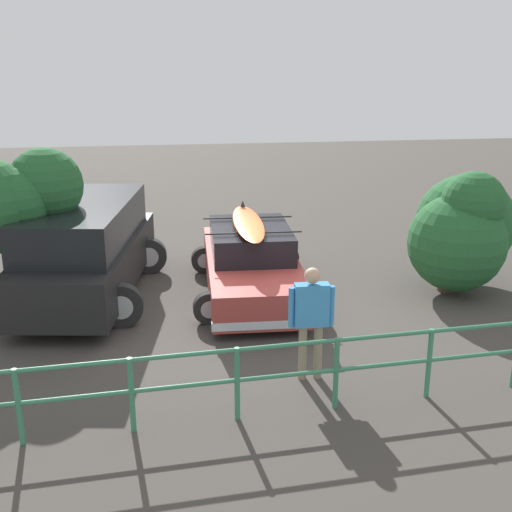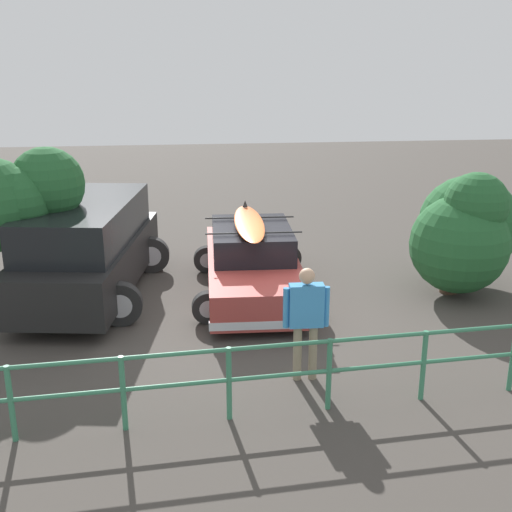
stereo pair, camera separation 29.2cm
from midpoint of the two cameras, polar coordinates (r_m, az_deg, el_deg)
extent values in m
cube|color=#423D38|center=(11.84, -0.39, -4.49)|extent=(44.00, 44.00, 0.02)
cube|color=#9E3833|center=(12.26, 0.36, -1.32)|extent=(1.84, 4.38, 0.62)
cube|color=black|center=(12.26, 0.29, 1.44)|extent=(1.55, 2.13, 0.51)
cube|color=silver|center=(10.36, 1.37, -6.11)|extent=(1.72, 0.16, 0.14)
cube|color=silver|center=(14.33, -0.37, 0.71)|extent=(1.72, 0.16, 0.14)
cylinder|color=black|center=(11.19, 5.34, -4.30)|extent=(0.57, 0.18, 0.57)
cylinder|color=#B7B7BC|center=(11.19, 5.34, -4.30)|extent=(0.31, 0.19, 0.31)
cylinder|color=black|center=(11.03, -3.50, -4.58)|extent=(0.57, 0.18, 0.57)
cylinder|color=#B7B7BC|center=(11.03, -3.50, -4.58)|extent=(0.31, 0.19, 0.31)
cylinder|color=black|center=(13.68, 3.46, -0.12)|extent=(0.57, 0.18, 0.57)
cylinder|color=#B7B7BC|center=(13.68, 3.46, -0.12)|extent=(0.31, 0.19, 0.31)
cylinder|color=black|center=(13.55, -3.75, -0.30)|extent=(0.57, 0.18, 0.57)
cylinder|color=#B7B7BC|center=(13.55, -3.75, -0.30)|extent=(0.31, 0.19, 0.31)
cylinder|color=black|center=(11.63, 0.53, 2.06)|extent=(1.76, 0.09, 0.03)
cylinder|color=black|center=(12.73, 0.08, 3.44)|extent=(1.76, 0.09, 0.03)
ellipsoid|color=orange|center=(12.10, 0.06, 2.98)|extent=(0.64, 2.78, 0.09)
cone|color=black|center=(13.14, -0.33, 4.68)|extent=(0.10, 0.10, 0.14)
cube|color=black|center=(12.51, -14.01, -0.52)|extent=(2.47, 4.85, 0.84)
cube|color=black|center=(12.29, -14.28, 2.98)|extent=(2.17, 3.82, 0.74)
cylinder|color=black|center=(14.72, -11.55, 2.78)|extent=(0.70, 0.28, 0.68)
cylinder|color=black|center=(11.11, -11.23, -4.21)|extent=(0.75, 0.22, 0.75)
cylinder|color=#B7B7BC|center=(11.11, -11.23, -4.21)|extent=(0.42, 0.23, 0.42)
cylinder|color=black|center=(11.66, -20.06, -3.92)|extent=(0.75, 0.22, 0.75)
cylinder|color=#B7B7BC|center=(11.66, -20.06, -3.92)|extent=(0.42, 0.23, 0.42)
cylinder|color=black|center=(13.67, -8.68, 0.10)|extent=(0.75, 0.22, 0.75)
cylinder|color=#B7B7BC|center=(13.67, -8.68, 0.10)|extent=(0.42, 0.23, 0.42)
cylinder|color=black|center=(14.12, -16.02, 0.18)|extent=(0.75, 0.22, 0.75)
cylinder|color=#B7B7BC|center=(14.12, -16.02, 0.18)|extent=(0.42, 0.23, 0.42)
cylinder|color=gray|center=(9.20, 5.99, -8.51)|extent=(0.12, 0.12, 0.82)
cylinder|color=gray|center=(9.16, 4.62, -8.58)|extent=(0.12, 0.12, 0.82)
cube|color=#3D8ED1|center=(8.89, 5.44, -4.40)|extent=(0.48, 0.20, 0.61)
sphere|color=#D6A884|center=(8.74, 5.52, -1.80)|extent=(0.22, 0.22, 0.22)
cylinder|color=#3D8ED1|center=(8.95, 7.21, -4.48)|extent=(0.09, 0.09, 0.58)
cylinder|color=#3D8ED1|center=(8.85, 3.64, -4.63)|extent=(0.09, 0.09, 0.58)
cylinder|color=#387F5B|center=(8.92, 15.58, -9.38)|extent=(0.07, 0.07, 0.99)
cylinder|color=#387F5B|center=(8.45, 7.50, -10.40)|extent=(0.07, 0.07, 0.99)
cylinder|color=#387F5B|center=(8.17, -1.37, -11.28)|extent=(0.07, 0.07, 0.99)
cylinder|color=#387F5B|center=(8.09, -10.69, -11.92)|extent=(0.07, 0.07, 0.99)
cylinder|color=#387F5B|center=(8.22, -19.98, -12.26)|extent=(0.07, 0.07, 0.99)
cylinder|color=#387F5B|center=(7.96, -1.40, -8.33)|extent=(7.78, 0.61, 0.06)
cylinder|color=#387F5B|center=(8.15, -1.37, -10.98)|extent=(7.78, 0.61, 0.06)
cylinder|color=#4C3828|center=(12.99, 17.43, -1.93)|extent=(0.34, 0.34, 0.56)
sphere|color=#235B2D|center=(12.61, 18.25, 0.99)|extent=(1.85, 1.85, 1.85)
sphere|color=#235B2D|center=(13.34, 17.83, 1.30)|extent=(1.24, 1.24, 1.24)
sphere|color=#235B2D|center=(12.43, 19.62, 4.35)|extent=(1.18, 1.18, 1.18)
sphere|color=#235B2D|center=(13.22, 18.96, 2.63)|extent=(1.94, 1.94, 1.94)
cylinder|color=#4C3828|center=(12.17, -19.18, -3.22)|extent=(0.32, 0.32, 0.64)
sphere|color=#235B2D|center=(12.03, -18.83, 2.68)|extent=(1.16, 1.16, 1.16)
sphere|color=#235B2D|center=(11.90, -17.40, 6.13)|extent=(1.31, 1.31, 1.31)
sphere|color=#235B2D|center=(12.31, -18.56, 3.53)|extent=(1.23, 1.23, 1.23)
sphere|color=#235B2D|center=(11.71, -19.93, 4.59)|extent=(1.21, 1.21, 1.21)
camera|label=1|loc=(0.15, -89.28, 0.23)|focal=45.00mm
camera|label=2|loc=(0.15, 90.72, -0.23)|focal=45.00mm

